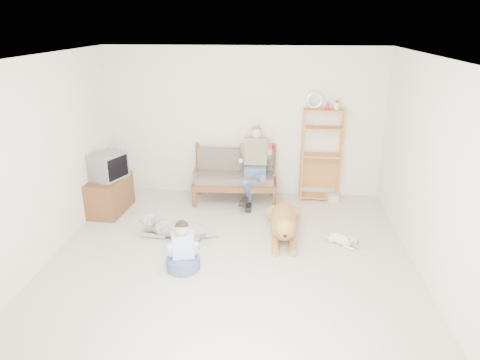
# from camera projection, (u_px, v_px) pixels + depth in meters

# --- Properties ---
(floor) EXTENTS (5.50, 5.50, 0.00)m
(floor) POSITION_uv_depth(u_px,v_px,m) (229.00, 270.00, 5.67)
(floor) COLOR silver
(floor) RESTS_ON ground
(ceiling) EXTENTS (5.50, 5.50, 0.00)m
(ceiling) POSITION_uv_depth(u_px,v_px,m) (226.00, 59.00, 4.72)
(ceiling) COLOR white
(ceiling) RESTS_ON ground
(wall_back) EXTENTS (5.00, 0.00, 5.00)m
(wall_back) POSITION_uv_depth(u_px,v_px,m) (244.00, 123.00, 7.76)
(wall_back) COLOR silver
(wall_back) RESTS_ON ground
(wall_front) EXTENTS (5.00, 0.00, 5.00)m
(wall_front) POSITION_uv_depth(u_px,v_px,m) (179.00, 325.00, 2.63)
(wall_front) COLOR silver
(wall_front) RESTS_ON ground
(wall_left) EXTENTS (0.00, 5.50, 5.50)m
(wall_left) POSITION_uv_depth(u_px,v_px,m) (31.00, 169.00, 5.39)
(wall_left) COLOR silver
(wall_left) RESTS_ON ground
(wall_right) EXTENTS (0.00, 5.50, 5.50)m
(wall_right) POSITION_uv_depth(u_px,v_px,m) (440.00, 180.00, 5.01)
(wall_right) COLOR silver
(wall_right) RESTS_ON ground
(loveseat) EXTENTS (1.52, 0.75, 0.95)m
(loveseat) POSITION_uv_depth(u_px,v_px,m) (235.00, 175.00, 7.72)
(loveseat) COLOR brown
(loveseat) RESTS_ON ground
(man) EXTENTS (0.53, 0.76, 1.22)m
(man) POSITION_uv_depth(u_px,v_px,m) (254.00, 171.00, 7.46)
(man) COLOR slate
(man) RESTS_ON loveseat
(etagere) EXTENTS (0.74, 0.32, 1.96)m
(etagere) POSITION_uv_depth(u_px,v_px,m) (321.00, 154.00, 7.64)
(etagere) COLOR #C4803D
(etagere) RESTS_ON ground
(book_stack) EXTENTS (0.23, 0.19, 0.13)m
(book_stack) POSITION_uv_depth(u_px,v_px,m) (332.00, 198.00, 7.80)
(book_stack) COLOR silver
(book_stack) RESTS_ON ground
(tv_stand) EXTENTS (0.57, 0.94, 0.60)m
(tv_stand) POSITION_uv_depth(u_px,v_px,m) (110.00, 195.00, 7.31)
(tv_stand) COLOR brown
(tv_stand) RESTS_ON ground
(crt_tv) EXTENTS (0.60, 0.66, 0.45)m
(crt_tv) POSITION_uv_depth(u_px,v_px,m) (108.00, 166.00, 7.12)
(crt_tv) COLOR slate
(crt_tv) RESTS_ON tv_stand
(wall_outlet) EXTENTS (0.12, 0.02, 0.08)m
(wall_outlet) POSITION_uv_depth(u_px,v_px,m) (179.00, 176.00, 8.21)
(wall_outlet) COLOR white
(wall_outlet) RESTS_ON ground
(golden_retriever) EXTENTS (0.43, 1.69, 0.51)m
(golden_retriever) POSITION_uv_depth(u_px,v_px,m) (284.00, 223.00, 6.51)
(golden_retriever) COLOR #AD743C
(golden_retriever) RESTS_ON ground
(shaggy_dog) EXTENTS (1.27, 0.35, 0.37)m
(shaggy_dog) POSITION_uv_depth(u_px,v_px,m) (172.00, 228.00, 6.48)
(shaggy_dog) COLOR white
(shaggy_dog) RESTS_ON ground
(terrier) EXTENTS (0.50, 0.42, 0.22)m
(terrier) POSITION_uv_depth(u_px,v_px,m) (345.00, 239.00, 6.26)
(terrier) COLOR white
(terrier) RESTS_ON ground
(child) EXTENTS (0.45, 0.45, 0.71)m
(child) POSITION_uv_depth(u_px,v_px,m) (183.00, 252.00, 5.62)
(child) COLOR slate
(child) RESTS_ON ground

